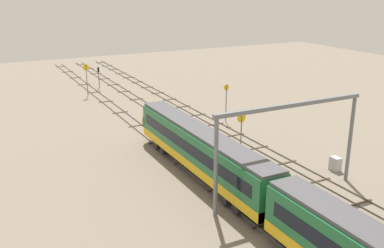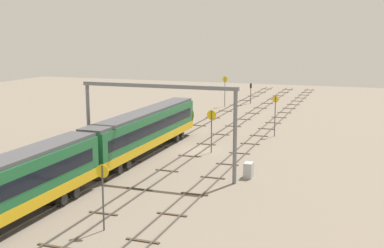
{
  "view_description": "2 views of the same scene",
  "coord_description": "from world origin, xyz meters",
  "px_view_note": "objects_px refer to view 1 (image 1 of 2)",
  "views": [
    {
      "loc": [
        -39.8,
        24.47,
        18.54
      ],
      "look_at": [
        4.56,
        1.68,
        2.67
      ],
      "focal_mm": 41.02,
      "sensor_mm": 36.0,
      "label": 1
    },
    {
      "loc": [
        -54.1,
        -18.48,
        13.57
      ],
      "look_at": [
        3.06,
        1.83,
        2.47
      ],
      "focal_mm": 47.03,
      "sensor_mm": 36.0,
      "label": 2
    }
  ],
  "objects_px": {
    "speed_sign_far_trackside": "(226,98)",
    "speed_sign_distant_end": "(241,127)",
    "overhead_gantry": "(290,129)",
    "signal_light_trackside_departure": "(99,74)",
    "speed_sign_near_foreground": "(86,75)",
    "relay_cabinet": "(335,164)"
  },
  "relations": [
    {
      "from": "overhead_gantry",
      "to": "relay_cabinet",
      "type": "height_order",
      "value": "overhead_gantry"
    },
    {
      "from": "speed_sign_near_foreground",
      "to": "signal_light_trackside_departure",
      "type": "xyz_separation_m",
      "value": [
        5.51,
        -3.6,
        -1.14
      ]
    },
    {
      "from": "speed_sign_distant_end",
      "to": "overhead_gantry",
      "type": "bearing_deg",
      "value": 169.38
    },
    {
      "from": "speed_sign_far_trackside",
      "to": "signal_light_trackside_departure",
      "type": "relative_size",
      "value": 1.38
    },
    {
      "from": "overhead_gantry",
      "to": "speed_sign_distant_end",
      "type": "bearing_deg",
      "value": -10.62
    },
    {
      "from": "speed_sign_distant_end",
      "to": "signal_light_trackside_departure",
      "type": "relative_size",
      "value": 1.26
    },
    {
      "from": "speed_sign_distant_end",
      "to": "signal_light_trackside_departure",
      "type": "bearing_deg",
      "value": 6.82
    },
    {
      "from": "overhead_gantry",
      "to": "signal_light_trackside_departure",
      "type": "distance_m",
      "value": 51.76
    },
    {
      "from": "relay_cabinet",
      "to": "speed_sign_far_trackside",
      "type": "bearing_deg",
      "value": 3.38
    },
    {
      "from": "speed_sign_far_trackside",
      "to": "speed_sign_distant_end",
      "type": "height_order",
      "value": "speed_sign_far_trackside"
    },
    {
      "from": "overhead_gantry",
      "to": "speed_sign_near_foreground",
      "type": "relative_size",
      "value": 2.79
    },
    {
      "from": "speed_sign_distant_end",
      "to": "relay_cabinet",
      "type": "distance_m",
      "value": 10.77
    },
    {
      "from": "signal_light_trackside_departure",
      "to": "relay_cabinet",
      "type": "xyz_separation_m",
      "value": [
        -49.27,
        -11.19,
        -1.86
      ]
    },
    {
      "from": "overhead_gantry",
      "to": "signal_light_trackside_departure",
      "type": "xyz_separation_m",
      "value": [
        51.54,
        2.91,
        -3.85
      ]
    },
    {
      "from": "signal_light_trackside_departure",
      "to": "relay_cabinet",
      "type": "distance_m",
      "value": 50.56
    },
    {
      "from": "relay_cabinet",
      "to": "overhead_gantry",
      "type": "bearing_deg",
      "value": 105.32
    },
    {
      "from": "speed_sign_far_trackside",
      "to": "speed_sign_distant_end",
      "type": "relative_size",
      "value": 1.09
    },
    {
      "from": "signal_light_trackside_departure",
      "to": "speed_sign_far_trackside",
      "type": "bearing_deg",
      "value": -161.14
    },
    {
      "from": "overhead_gantry",
      "to": "speed_sign_near_foreground",
      "type": "xyz_separation_m",
      "value": [
        46.03,
        6.51,
        -2.71
      ]
    },
    {
      "from": "overhead_gantry",
      "to": "signal_light_trackside_departure",
      "type": "bearing_deg",
      "value": 3.23
    },
    {
      "from": "speed_sign_near_foreground",
      "to": "speed_sign_far_trackside",
      "type": "bearing_deg",
      "value": -150.22
    },
    {
      "from": "signal_light_trackside_departure",
      "to": "speed_sign_distant_end",
      "type": "bearing_deg",
      "value": -173.18
    }
  ]
}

